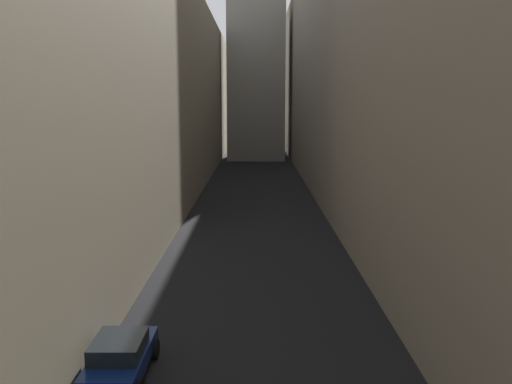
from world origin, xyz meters
The scene contains 4 objects.
ground_plane centered at (0.00, 48.00, 0.00)m, with size 264.00×264.00×0.00m, color black.
building_block_left centered at (-12.27, 50.00, 9.95)m, with size 13.53×108.00×19.89m, color gray.
building_block_right centered at (12.25, 50.00, 12.51)m, with size 13.49×108.00×25.01m, color gray.
parked_car_left_third centered at (-4.40, 17.97, 0.76)m, with size 1.92×4.05×1.44m.
Camera 1 is at (-0.00, 1.55, 8.84)m, focal length 37.97 mm.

